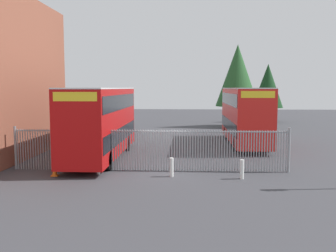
# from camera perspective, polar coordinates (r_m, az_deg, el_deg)

# --- Properties ---
(ground_plane) EXTENTS (100.00, 100.00, 0.00)m
(ground_plane) POSITION_cam_1_polar(r_m,az_deg,el_deg) (28.04, 0.44, -3.24)
(ground_plane) COLOR #3D3D42
(palisade_fence) EXTENTS (14.78, 0.14, 2.35)m
(palisade_fence) POSITION_cam_1_polar(r_m,az_deg,el_deg) (20.03, -2.82, -3.48)
(palisade_fence) COLOR gray
(palisade_fence) RESTS_ON ground
(double_decker_bus_near_gate) EXTENTS (2.54, 10.81, 4.42)m
(double_decker_bus_near_gate) POSITION_cam_1_polar(r_m,az_deg,el_deg) (23.68, -10.06, 0.90)
(double_decker_bus_near_gate) COLOR #B70C0C
(double_decker_bus_near_gate) RESTS_ON ground
(double_decker_bus_behind_fence_left) EXTENTS (2.54, 10.81, 4.42)m
(double_decker_bus_behind_fence_left) POSITION_cam_1_polar(r_m,az_deg,el_deg) (29.76, 11.57, 1.86)
(double_decker_bus_behind_fence_left) COLOR red
(double_decker_bus_behind_fence_left) RESTS_ON ground
(bollard_near_left) EXTENTS (0.20, 0.20, 0.95)m
(bollard_near_left) POSITION_cam_1_polar(r_m,az_deg,el_deg) (19.62, -10.54, -5.87)
(bollard_near_left) COLOR silver
(bollard_near_left) RESTS_ON ground
(bollard_center_front) EXTENTS (0.20, 0.20, 0.95)m
(bollard_center_front) POSITION_cam_1_polar(r_m,az_deg,el_deg) (18.79, 0.55, -6.28)
(bollard_center_front) COLOR silver
(bollard_center_front) RESTS_ON ground
(bollard_near_right) EXTENTS (0.20, 0.20, 0.95)m
(bollard_near_right) POSITION_cam_1_polar(r_m,az_deg,el_deg) (18.68, 11.17, -6.47)
(bollard_near_right) COLOR silver
(bollard_near_right) RESTS_ON ground
(traffic_cone_by_gate) EXTENTS (0.34, 0.34, 0.59)m
(traffic_cone_by_gate) POSITION_cam_1_polar(r_m,az_deg,el_deg) (19.80, -16.83, -6.46)
(traffic_cone_by_gate) COLOR orange
(traffic_cone_by_gate) RESTS_ON ground
(tree_tall_back) EXTENTS (3.94, 3.94, 7.49)m
(tree_tall_back) POSITION_cam_1_polar(r_m,az_deg,el_deg) (50.41, 14.92, 5.90)
(tree_tall_back) COLOR #4C3823
(tree_tall_back) RESTS_ON ground
(tree_short_side) EXTENTS (4.83, 4.83, 9.26)m
(tree_short_side) POSITION_cam_1_polar(r_m,az_deg,el_deg) (43.27, 10.49, 7.56)
(tree_short_side) COLOR #4C3823
(tree_short_side) RESTS_ON ground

